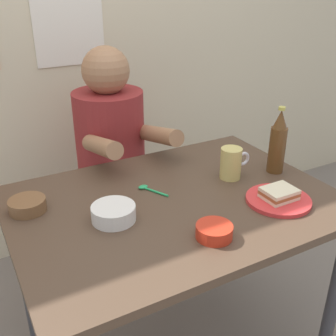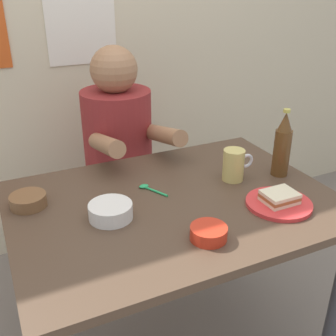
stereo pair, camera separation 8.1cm
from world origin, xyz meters
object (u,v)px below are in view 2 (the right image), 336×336
dining_table (174,223)px  person_seated (118,135)px  plate_orange (279,203)px  condiment_bowl_brown (28,200)px  stool (122,210)px  beer_bottle (282,146)px  beer_mug (234,165)px  sandwich (280,197)px

dining_table → person_seated: size_ratio=1.53×
plate_orange → condiment_bowl_brown: size_ratio=1.83×
person_seated → plate_orange: person_seated is taller
stool → beer_bottle: 0.92m
stool → beer_mug: (0.26, -0.58, 0.45)m
sandwich → plate_orange: bearing=0.0°
beer_bottle → dining_table: bearing=-179.2°
beer_mug → person_seated: bearing=114.3°
sandwich → person_seated: bearing=110.0°
person_seated → sandwich: person_seated is taller
person_seated → sandwich: (0.29, -0.80, 0.01)m
sandwich → beer_bottle: 0.26m
stool → beer_mug: 0.78m
sandwich → beer_bottle: beer_bottle is taller
sandwich → condiment_bowl_brown: sandwich is taller
beer_mug → condiment_bowl_brown: (-0.73, 0.12, -0.04)m
stool → beer_bottle: size_ratio=1.72×
plate_orange → condiment_bowl_brown: condiment_bowl_brown is taller
stool → beer_mug: beer_mug is taller
stool → condiment_bowl_brown: size_ratio=3.75×
person_seated → sandwich: size_ratio=6.54×
beer_mug → condiment_bowl_brown: 0.74m
stool → plate_orange: (0.29, -0.81, 0.40)m
beer_bottle → condiment_bowl_brown: (-0.91, 0.16, -0.10)m
plate_orange → beer_mug: size_ratio=1.75×
condiment_bowl_brown → stool: bearing=44.5°
person_seated → beer_bottle: person_seated is taller
person_seated → condiment_bowl_brown: person_seated is taller
person_seated → beer_mug: person_seated is taller
dining_table → beer_mug: beer_mug is taller
person_seated → beer_bottle: size_ratio=2.75×
stool → condiment_bowl_brown: (-0.47, -0.46, 0.41)m
plate_orange → beer_mug: 0.24m
plate_orange → beer_mug: beer_mug is taller
dining_table → plate_orange: 0.37m
person_seated → stool: bearing=90.0°
person_seated → condiment_bowl_brown: size_ratio=6.00×
sandwich → beer_mug: 0.23m
condiment_bowl_brown → beer_bottle: bearing=-10.1°
beer_bottle → plate_orange: bearing=-129.2°
plate_orange → sandwich: (0.00, 0.00, 0.02)m
dining_table → plate_orange: plate_orange is taller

